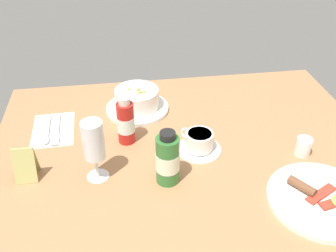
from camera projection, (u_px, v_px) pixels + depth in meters
ground_plane at (187, 152)px, 109.48cm from camera, size 110.00×84.00×3.00cm
porridge_bowl at (137, 100)px, 123.09cm from camera, size 20.27×20.27×8.17cm
cutlery_setting at (53, 130)px, 115.33cm from camera, size 12.81×18.25×0.90cm
coffee_cup at (199, 142)px, 106.24cm from camera, size 12.52×12.52×5.82cm
creamer_jug at (304, 146)px, 104.74cm from camera, size 4.47×4.98×5.68cm
wine_glass at (94, 143)px, 92.49cm from camera, size 5.75×5.75×16.78cm
sauce_bottle_red at (126, 122)px, 107.66cm from camera, size 5.01×5.01×14.44cm
sauce_bottle_green at (168, 159)px, 93.79cm from camera, size 5.98×5.98×14.87cm
breakfast_plate at (322, 199)px, 90.75cm from camera, size 25.74×25.74×3.70cm
menu_card at (25, 163)px, 96.05cm from camera, size 5.42×5.60×9.24cm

